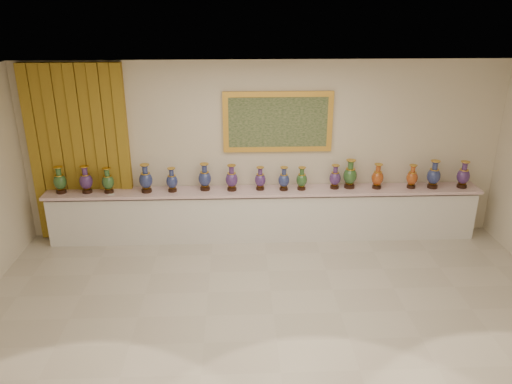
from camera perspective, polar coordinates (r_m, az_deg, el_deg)
The scene contains 20 objects.
ground at distance 6.79m, azimuth 2.02°, elevation -13.76°, with size 8.00×8.00×0.00m, color beige.
room at distance 8.56m, azimuth -16.16°, elevation 4.73°, with size 8.00×8.00×8.00m.
counter at distance 8.55m, azimuth 0.93°, elevation -2.59°, with size 7.28×0.48×0.90m.
vase_0 at distance 8.76m, azimuth -21.50°, elevation 1.15°, with size 0.24×0.24×0.45m.
vase_1 at distance 8.63m, azimuth -18.86°, elevation 1.22°, with size 0.24×0.24×0.46m.
vase_2 at distance 8.52m, azimuth -16.56°, elevation 1.15°, with size 0.26×0.26×0.43m.
vase_3 at distance 8.39m, azimuth -12.49°, elevation 1.38°, with size 0.25×0.25×0.48m.
vase_4 at distance 8.34m, azimuth -9.58°, elevation 1.25°, with size 0.23×0.23×0.41m.
vase_5 at distance 8.33m, azimuth -5.88°, elevation 1.58°, with size 0.27×0.27×0.46m.
vase_6 at distance 8.28m, azimuth -2.80°, elevation 1.49°, with size 0.22×0.22×0.44m.
vase_7 at distance 8.31m, azimuth 0.48°, elevation 1.44°, with size 0.19×0.19×0.40m.
vase_8 at distance 8.30m, azimuth 3.20°, elevation 1.40°, with size 0.20×0.20×0.40m.
vase_9 at distance 8.34m, azimuth 5.25°, elevation 1.42°, with size 0.20×0.20×0.39m.
vase_10 at distance 8.46m, azimuth 9.02°, elevation 1.60°, with size 0.24×0.24×0.41m.
vase_11 at distance 8.52m, azimuth 10.70°, elevation 1.89°, with size 0.30×0.30×0.49m.
vase_12 at distance 8.61m, azimuth 13.72°, elevation 1.63°, with size 0.26×0.26×0.43m.
vase_13 at distance 8.79m, azimuth 17.40°, elevation 1.58°, with size 0.19×0.19×0.41m.
vase_14 at distance 8.89m, azimuth 19.65°, elevation 1.77°, with size 0.27×0.27×0.48m.
vase_15 at distance 9.09m, azimuth 22.61°, elevation 1.72°, with size 0.28×0.28×0.46m.
label_card at distance 8.49m, azimuth -16.21°, elevation -0.27°, with size 0.10×0.06×0.00m, color white.
Camera 1 is at (-0.46, -5.54, 3.89)m, focal length 35.00 mm.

